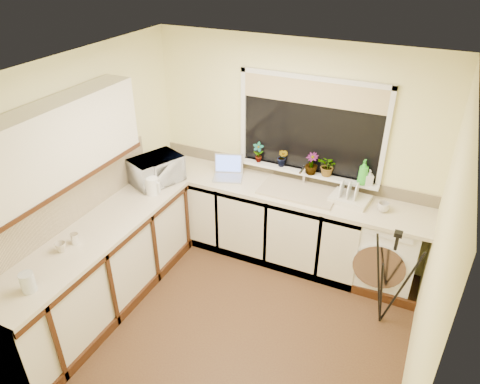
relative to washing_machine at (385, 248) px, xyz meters
name	(u,v)px	position (x,y,z in m)	size (l,w,h in m)	color
floor	(234,322)	(-1.18, -1.23, -0.44)	(3.20, 3.20, 0.00)	#4F371F
ceiling	(232,75)	(-1.18, -1.23, 2.01)	(3.20, 3.20, 0.00)	white
wall_back	(292,151)	(-1.18, 0.27, 0.78)	(3.20, 3.20, 0.00)	#FDF6A8
wall_front	(122,347)	(-1.18, -2.73, 0.78)	(3.20, 3.20, 0.00)	#FDF6A8
wall_left	(86,180)	(-2.78, -1.23, 0.78)	(3.00, 3.00, 0.00)	#FDF6A8
wall_right	(433,271)	(0.42, -1.23, 0.78)	(3.00, 3.00, 0.00)	#FDF6A8
base_cabinet_back	(253,217)	(-1.50, -0.03, -0.01)	(2.55, 0.60, 0.86)	silver
base_cabinet_left	(103,270)	(-2.48, -1.53, -0.01)	(0.54, 2.40, 0.86)	silver
worktop_back	(281,190)	(-1.18, -0.03, 0.44)	(3.20, 0.60, 0.04)	beige
worktop_left	(95,233)	(-2.48, -1.53, 0.44)	(0.60, 2.40, 0.04)	beige
upper_cabinet	(51,147)	(-2.62, -1.68, 1.36)	(0.28, 1.90, 0.70)	silver
splashback_left	(67,204)	(-2.77, -1.53, 0.68)	(0.02, 2.40, 0.45)	beige
splashback_back	(290,172)	(-1.18, 0.25, 0.53)	(3.20, 0.02, 0.14)	beige
window_glass	(311,127)	(-0.98, 0.25, 1.11)	(1.50, 0.02, 1.00)	black
window_blind	(313,93)	(-0.98, 0.23, 1.48)	(1.50, 0.02, 0.25)	tan
windowsill	(306,172)	(-0.98, 0.20, 0.59)	(1.60, 0.14, 0.03)	white
sink	(298,191)	(-0.98, -0.03, 0.47)	(0.82, 0.46, 0.03)	tan
faucet	(304,175)	(-0.98, 0.15, 0.58)	(0.03, 0.03, 0.24)	silver
washing_machine	(385,248)	(0.00, 0.00, 0.00)	(0.62, 0.60, 0.88)	white
laptop	(228,171)	(-1.83, -0.02, 0.52)	(0.40, 0.37, 0.24)	#9E9EA5
kettle	(152,186)	(-2.39, -0.72, 0.55)	(0.14, 0.14, 0.18)	white
dish_rack	(350,199)	(-0.43, 0.01, 0.49)	(0.39, 0.29, 0.06)	beige
tripod	(389,279)	(0.12, -0.60, 0.09)	(0.52, 0.52, 1.07)	black
glass_jug	(28,282)	(-2.40, -2.38, 0.54)	(0.11, 0.11, 0.16)	silver
steel_jar	(75,239)	(-2.51, -1.75, 0.51)	(0.07, 0.07, 0.10)	white
microwave	(156,170)	(-2.49, -0.48, 0.61)	(0.54, 0.37, 0.30)	white
plant_a	(258,152)	(-1.55, 0.18, 0.73)	(0.12, 0.08, 0.24)	#999999
plant_b	(283,158)	(-1.26, 0.19, 0.72)	(0.12, 0.10, 0.22)	#999999
plant_c	(312,164)	(-0.91, 0.16, 0.73)	(0.13, 0.13, 0.24)	#999999
plant_d	(328,166)	(-0.74, 0.19, 0.72)	(0.21, 0.18, 0.23)	#999999
soap_bottle_green	(363,172)	(-0.36, 0.17, 0.75)	(0.11, 0.11, 0.28)	green
soap_bottle_clear	(369,177)	(-0.30, 0.18, 0.69)	(0.08, 0.08, 0.17)	#999999
cup_back	(383,207)	(-0.09, -0.03, 0.51)	(0.12, 0.12, 0.10)	beige
cup_left	(61,247)	(-2.53, -1.90, 0.50)	(0.10, 0.10, 0.09)	beige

